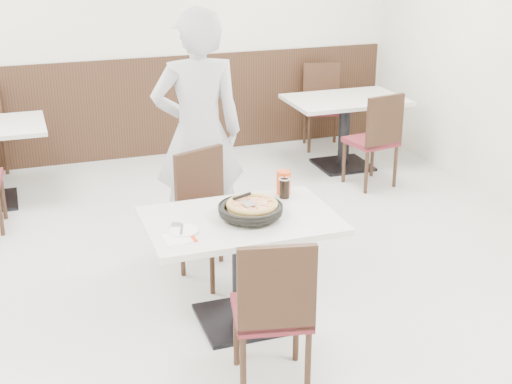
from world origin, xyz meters
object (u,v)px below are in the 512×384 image
object	(u,v)px
pizza_pan	(250,212)
bg_table_right	(344,133)
main_table	(241,271)
diner_person	(198,134)
cola_glass	(284,189)
bg_chair_right_far	(323,108)
side_plate	(184,231)
red_cup	(284,182)
chair_far	(216,218)
bg_chair_right_near	(371,139)
pizza	(252,207)
chair_near	(271,309)

from	to	relation	value
pizza_pan	bg_table_right	distance (m)	3.33
main_table	diner_person	size ratio (longest dim) A/B	0.62
cola_glass	bg_chair_right_far	world-z (taller)	bg_chair_right_far
side_plate	bg_chair_right_far	xyz separation A→B (m)	(2.45, 3.43, -0.28)
main_table	side_plate	bearing A→B (deg)	-165.98
red_cup	diner_person	xyz separation A→B (m)	(-0.37, 0.86, 0.13)
main_table	pizza_pan	size ratio (longest dim) A/B	3.03
chair_far	bg_chair_right_near	bearing A→B (deg)	-166.87
pizza	bg_chair_right_near	size ratio (longest dim) A/B	0.34
pizza_pan	bg_chair_right_near	xyz separation A→B (m)	(1.95, 2.08, -0.32)
pizza	pizza_pan	bearing A→B (deg)	-123.31
cola_glass	bg_chair_right_far	bearing A→B (deg)	61.62
main_table	bg_chair_right_far	size ratio (longest dim) A/B	1.26
main_table	pizza_pan	world-z (taller)	pizza_pan
cola_glass	diner_person	world-z (taller)	diner_person
main_table	bg_chair_right_near	size ratio (longest dim) A/B	1.26
main_table	pizza	distance (m)	0.44
main_table	cola_glass	xyz separation A→B (m)	(0.38, 0.23, 0.44)
main_table	side_plate	xyz separation A→B (m)	(-0.39, -0.10, 0.38)
pizza	diner_person	distance (m)	1.17
chair_near	pizza_pan	bearing A→B (deg)	93.22
red_cup	bg_chair_right_far	distance (m)	3.47
bg_table_right	red_cup	bearing A→B (deg)	-124.27
bg_table_right	diner_person	bearing A→B (deg)	-143.09
main_table	bg_table_right	bearing A→B (deg)	52.93
pizza_pan	side_plate	size ratio (longest dim) A/B	2.26
chair_near	bg_chair_right_far	size ratio (longest dim) A/B	1.00
chair_far	bg_chair_right_far	xyz separation A→B (m)	(2.04, 2.67, 0.00)
chair_far	bg_chair_right_far	world-z (taller)	same
main_table	cola_glass	world-z (taller)	cola_glass
diner_person	bg_chair_right_far	size ratio (longest dim) A/B	2.03
chair_far	bg_table_right	world-z (taller)	chair_far
bg_chair_right_far	chair_far	bearing A→B (deg)	67.16
diner_person	pizza_pan	bearing A→B (deg)	94.98
main_table	side_plate	world-z (taller)	side_plate
pizza	bg_chair_right_far	bearing A→B (deg)	59.24
main_table	bg_chair_right_near	xyz separation A→B (m)	(2.00, 2.05, 0.10)
main_table	chair_far	distance (m)	0.67
chair_near	cola_glass	distance (m)	1.05
chair_far	cola_glass	world-z (taller)	chair_far
bg_chair_right_near	chair_far	bearing A→B (deg)	-155.96
bg_chair_right_far	diner_person	bearing A→B (deg)	61.41
chair_far	diner_person	distance (m)	0.71
pizza_pan	pizza	bearing A→B (deg)	56.69
chair_near	red_cup	bearing A→B (deg)	77.06
main_table	chair_near	xyz separation A→B (m)	(-0.04, -0.67, 0.10)
diner_person	pizza	bearing A→B (deg)	96.19
pizza	bg_chair_right_far	xyz separation A→B (m)	(1.98, 3.32, -0.34)
pizza_pan	cola_glass	distance (m)	0.42
side_plate	bg_chair_right_far	size ratio (longest dim) A/B	0.18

